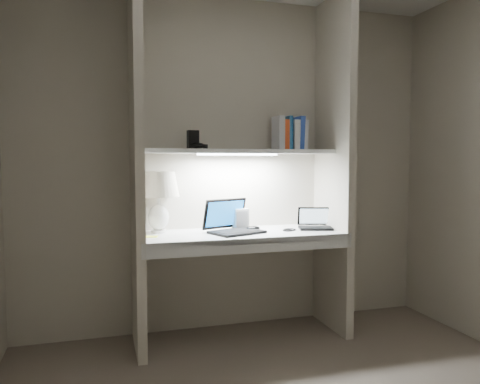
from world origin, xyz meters
name	(u,v)px	position (x,y,z in m)	size (l,w,h in m)	color
back_wall	(231,165)	(0.00, 1.50, 1.25)	(3.20, 0.01, 2.50)	#BDB6A2
alcove_panel_left	(137,166)	(-0.73, 1.23, 1.25)	(0.06, 0.55, 2.50)	#BDB6A2
alcove_panel_right	(334,165)	(0.73, 1.23, 1.25)	(0.06, 0.55, 2.50)	#BDB6A2
desk	(241,235)	(0.00, 1.23, 0.75)	(1.40, 0.55, 0.04)	white
desk_apron	(253,245)	(0.00, 0.96, 0.72)	(1.46, 0.03, 0.10)	silver
shelf	(238,151)	(0.00, 1.32, 1.35)	(1.40, 0.36, 0.03)	silver
strip_light	(238,154)	(0.00, 1.32, 1.33)	(0.60, 0.04, 0.01)	white
table_lamp	(158,191)	(-0.57, 1.38, 1.06)	(0.30, 0.30, 0.44)	white
laptop_main	(232,225)	(-0.07, 1.24, 0.82)	(0.44, 0.41, 0.24)	black
laptop_netbook	(315,224)	(0.58, 1.23, 0.81)	(0.29, 0.27, 0.16)	black
speaker	(240,219)	(0.03, 1.37, 0.85)	(0.11, 0.08, 0.15)	silver
mouse	(253,228)	(0.10, 1.25, 0.79)	(0.11, 0.07, 0.04)	black
cable_coil	(290,230)	(0.37, 1.20, 0.78)	(0.09, 0.09, 0.01)	black
sticky_note	(152,237)	(-0.64, 1.21, 0.77)	(0.08, 0.08, 0.00)	#EAFF35
book_row	(290,134)	(0.42, 1.35, 1.48)	(0.24, 0.17, 0.25)	silver
shelf_box	(193,140)	(-0.32, 1.35, 1.43)	(0.08, 0.06, 0.13)	black
shelf_gadget	(198,146)	(-0.30, 1.31, 1.39)	(0.11, 0.08, 0.05)	black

